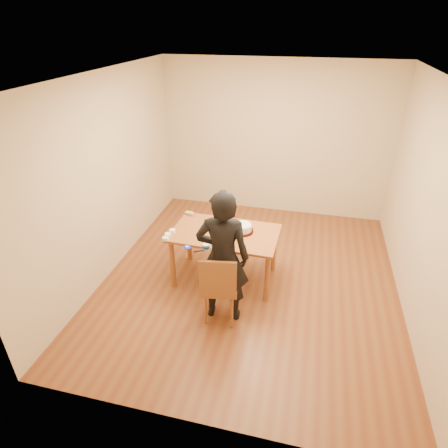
% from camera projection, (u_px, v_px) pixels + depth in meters
% --- Properties ---
extents(room_shell, '(4.00, 4.50, 2.70)m').
position_uv_depth(room_shell, '(258.00, 181.00, 4.95)').
color(room_shell, brown).
rests_on(room_shell, ground).
extents(dining_table, '(1.44, 0.88, 0.04)m').
position_uv_depth(dining_table, '(225.00, 233.00, 4.98)').
color(dining_table, brown).
rests_on(dining_table, floor).
extents(dining_chair, '(0.43, 0.43, 0.04)m').
position_uv_depth(dining_chair, '(222.00, 288.00, 4.43)').
color(dining_chair, brown).
rests_on(dining_chair, floor).
extents(cake_plate, '(0.29, 0.29, 0.02)m').
position_uv_depth(cake_plate, '(242.00, 231.00, 4.98)').
color(cake_plate, red).
rests_on(cake_plate, dining_table).
extents(cake, '(0.24, 0.24, 0.08)m').
position_uv_depth(cake, '(243.00, 228.00, 4.96)').
color(cake, white).
rests_on(cake, cake_plate).
extents(frosting_dome, '(0.24, 0.24, 0.03)m').
position_uv_depth(frosting_dome, '(243.00, 224.00, 4.93)').
color(frosting_dome, white).
rests_on(frosting_dome, cake).
extents(frosting_tub, '(0.09, 0.09, 0.08)m').
position_uv_depth(frosting_tub, '(206.00, 247.00, 4.59)').
color(frosting_tub, white).
rests_on(frosting_tub, dining_table).
extents(frosting_lid, '(0.10, 0.10, 0.01)m').
position_uv_depth(frosting_lid, '(187.00, 247.00, 4.64)').
color(frosting_lid, '#162295').
rests_on(frosting_lid, dining_table).
extents(frosting_dollop, '(0.04, 0.04, 0.02)m').
position_uv_depth(frosting_dollop, '(187.00, 246.00, 4.63)').
color(frosting_dollop, white).
rests_on(frosting_dollop, frosting_lid).
extents(ramekin_green, '(0.08, 0.08, 0.04)m').
position_uv_depth(ramekin_green, '(166.00, 239.00, 4.79)').
color(ramekin_green, white).
rests_on(ramekin_green, dining_table).
extents(ramekin_yellow, '(0.08, 0.08, 0.04)m').
position_uv_depth(ramekin_yellow, '(172.00, 231.00, 4.96)').
color(ramekin_yellow, white).
rests_on(ramekin_yellow, dining_table).
extents(ramekin_multi, '(0.08, 0.08, 0.04)m').
position_uv_depth(ramekin_multi, '(168.00, 235.00, 4.88)').
color(ramekin_multi, white).
rests_on(ramekin_multi, dining_table).
extents(candy_box_pink, '(0.15, 0.10, 0.02)m').
position_uv_depth(candy_box_pink, '(190.00, 214.00, 5.40)').
color(candy_box_pink, '#C02D72').
rests_on(candy_box_pink, dining_table).
extents(candy_box_green, '(0.13, 0.08, 0.02)m').
position_uv_depth(candy_box_green, '(189.00, 213.00, 5.40)').
color(candy_box_green, green).
rests_on(candy_box_green, candy_box_pink).
extents(spatula, '(0.16, 0.10, 0.01)m').
position_uv_depth(spatula, '(200.00, 251.00, 4.57)').
color(spatula, black).
rests_on(spatula, dining_table).
extents(person, '(0.65, 0.46, 1.69)m').
position_uv_depth(person, '(223.00, 258.00, 4.28)').
color(person, black).
rests_on(person, floor).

